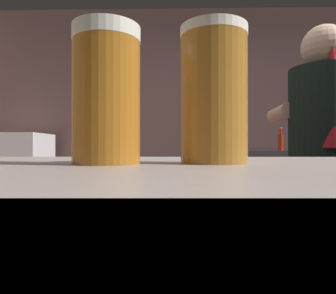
# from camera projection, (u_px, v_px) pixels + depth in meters

# --- Properties ---
(wall_back) EXTENTS (5.20, 0.10, 2.70)m
(wall_back) POSITION_uv_depth(u_px,v_px,m) (214.00, 126.00, 3.60)
(wall_back) COLOR brown
(wall_back) RESTS_ON ground
(prep_counter) EXTENTS (2.10, 0.60, 0.88)m
(prep_counter) POSITION_uv_depth(u_px,v_px,m) (299.00, 248.00, 2.00)
(prep_counter) COLOR brown
(prep_counter) RESTS_ON ground
(back_shelf) EXTENTS (0.84, 0.36, 1.06)m
(back_shelf) POSITION_uv_depth(u_px,v_px,m) (246.00, 200.00, 3.31)
(back_shelf) COLOR #3A333A
(back_shelf) RESTS_ON ground
(mini_fridge) EXTENTS (0.56, 0.58, 1.24)m
(mini_fridge) POSITION_uv_depth(u_px,v_px,m) (18.00, 194.00, 3.19)
(mini_fridge) COLOR white
(mini_fridge) RESTS_ON ground
(bartender) EXTENTS (0.44, 0.52, 1.71)m
(bartender) POSITION_uv_depth(u_px,v_px,m) (325.00, 167.00, 1.55)
(bartender) COLOR #262736
(bartender) RESTS_ON ground
(mixing_bowl) EXTENTS (0.21, 0.21, 0.06)m
(mixing_bowl) POSITION_uv_depth(u_px,v_px,m) (243.00, 174.00, 2.12)
(mixing_bowl) COLOR #C5482C
(mixing_bowl) RESTS_ON prep_counter
(pint_glass_near) EXTENTS (0.07, 0.07, 0.15)m
(pint_glass_near) POSITION_uv_depth(u_px,v_px,m) (214.00, 95.00, 0.34)
(pint_glass_near) COLOR #B27429
(pint_glass_near) RESTS_ON bar_counter
(pint_glass_far) EXTENTS (0.07, 0.07, 0.14)m
(pint_glass_far) POSITION_uv_depth(u_px,v_px,m) (107.00, 96.00, 0.32)
(pint_glass_far) COLOR #B66D20
(pint_glass_far) RESTS_ON bar_counter
(bottle_olive_oil) EXTENTS (0.05, 0.05, 0.25)m
(bottle_olive_oil) POSITION_uv_depth(u_px,v_px,m) (281.00, 142.00, 3.26)
(bottle_olive_oil) COLOR red
(bottle_olive_oil) RESTS_ON back_shelf
(bottle_vinegar) EXTENTS (0.06, 0.06, 0.18)m
(bottle_vinegar) POSITION_uv_depth(u_px,v_px,m) (219.00, 144.00, 3.38)
(bottle_vinegar) COLOR black
(bottle_vinegar) RESTS_ON back_shelf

